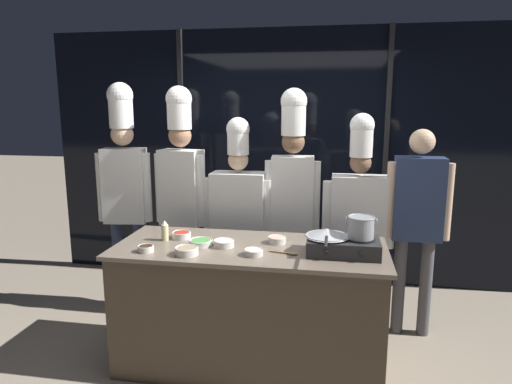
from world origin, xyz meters
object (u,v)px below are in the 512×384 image
at_px(squeeze_bottle_oil, 165,231).
at_px(chef_line, 238,209).
at_px(portable_stove, 343,246).
at_px(stock_pot, 361,227).
at_px(prep_bowl_rice, 224,243).
at_px(chef_sous, 181,179).
at_px(person_guest, 417,212).
at_px(chef_head, 124,176).
at_px(prep_bowl_garlic, 254,252).
at_px(prep_bowl_scallions, 201,242).
at_px(chef_pastry, 293,184).
at_px(chef_apprentice, 358,212).
at_px(serving_spoon_slotted, 289,253).
at_px(prep_bowl_shrimp, 277,239).
at_px(prep_bowl_chili_flakes, 181,235).
at_px(frying_pan, 327,233).
at_px(prep_bowl_soy_glaze, 146,248).
at_px(prep_bowl_mushrooms, 187,250).

height_order(squeeze_bottle_oil, chef_line, chef_line).
xyz_separation_m(portable_stove, stock_pot, (0.11, 0.00, 0.14)).
height_order(prep_bowl_rice, chef_line, chef_line).
xyz_separation_m(portable_stove, chef_sous, (-1.43, 0.83, 0.28)).
bearing_deg(chef_sous, chef_line, -170.82).
xyz_separation_m(prep_bowl_rice, person_guest, (1.44, 0.73, 0.11)).
xyz_separation_m(stock_pot, chef_head, (-2.08, 0.82, 0.15)).
height_order(prep_bowl_garlic, person_guest, person_guest).
distance_m(stock_pot, prep_bowl_scallions, 1.14).
bearing_deg(person_guest, chef_pastry, -3.90).
distance_m(chef_sous, chef_apprentice, 1.58).
bearing_deg(serving_spoon_slotted, prep_bowl_garlic, -164.59).
bearing_deg(prep_bowl_shrimp, chef_apprentice, 46.57).
bearing_deg(prep_bowl_scallions, chef_head, 140.07).
bearing_deg(chef_apprentice, chef_head, 0.23).
height_order(chef_head, chef_sous, chef_head).
bearing_deg(chef_sous, prep_bowl_chili_flakes, 119.81).
distance_m(frying_pan, prep_bowl_scallions, 0.91).
distance_m(prep_bowl_soy_glaze, chef_line, 1.09).
bearing_deg(prep_bowl_chili_flakes, prep_bowl_mushrooms, -65.87).
distance_m(prep_bowl_chili_flakes, chef_sous, 0.77).
height_order(stock_pot, chef_apprentice, chef_apprentice).
height_order(squeeze_bottle_oil, chef_pastry, chef_pastry).
bearing_deg(chef_sous, prep_bowl_mushrooms, 121.83).
height_order(prep_bowl_chili_flakes, chef_line, chef_line).
distance_m(squeeze_bottle_oil, prep_bowl_chili_flakes, 0.13).
distance_m(portable_stove, person_guest, 0.97).
relative_size(prep_bowl_mushrooms, chef_sous, 0.08).
bearing_deg(person_guest, prep_bowl_rice, 28.46).
xyz_separation_m(portable_stove, squeeze_bottle_oil, (-1.31, 0.09, 0.02)).
distance_m(prep_bowl_scallions, prep_bowl_chili_flakes, 0.25).
distance_m(prep_bowl_mushrooms, chef_apprentice, 1.56).
distance_m(prep_bowl_garlic, prep_bowl_mushrooms, 0.46).
distance_m(serving_spoon_slotted, chef_sous, 1.43).
height_order(chef_head, chef_pastry, chef_head).
xyz_separation_m(stock_pot, prep_bowl_soy_glaze, (-1.46, -0.19, -0.17)).
distance_m(frying_pan, prep_bowl_chili_flakes, 1.12).
xyz_separation_m(prep_bowl_rice, prep_bowl_scallions, (-0.17, -0.00, -0.00)).
xyz_separation_m(stock_pot, chef_apprentice, (0.02, 0.81, -0.09)).
xyz_separation_m(frying_pan, prep_bowl_chili_flakes, (-1.10, 0.17, -0.12)).
height_order(stock_pot, prep_bowl_scallions, stock_pot).
height_order(prep_bowl_chili_flakes, chef_apprentice, chef_apprentice).
xyz_separation_m(prep_bowl_shrimp, prep_bowl_chili_flakes, (-0.73, -0.01, 0.00)).
bearing_deg(squeeze_bottle_oil, stock_pot, -3.73).
bearing_deg(person_guest, chef_head, -0.08).
relative_size(portable_stove, prep_bowl_rice, 3.27).
height_order(portable_stove, prep_bowl_rice, portable_stove).
height_order(prep_bowl_rice, serving_spoon_slotted, prep_bowl_rice).
relative_size(stock_pot, chef_line, 0.11).
height_order(prep_bowl_mushrooms, person_guest, person_guest).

